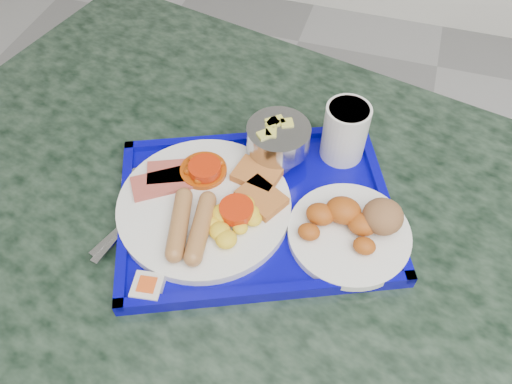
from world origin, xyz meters
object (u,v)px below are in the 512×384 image
at_px(table, 261,288).
at_px(tray, 256,210).
at_px(bread_plate, 354,226).
at_px(juice_cup, 345,130).
at_px(fruit_bowl, 278,138).
at_px(main_plate, 208,204).

distance_m(table, tray, 0.22).
distance_m(bread_plate, juice_cup, 0.17).
xyz_separation_m(bread_plate, fruit_bowl, (-0.15, 0.12, 0.03)).
height_order(table, fruit_bowl, fruit_bowl).
xyz_separation_m(fruit_bowl, juice_cup, (0.10, 0.04, 0.01)).
bearing_deg(tray, juice_cup, 55.67).
xyz_separation_m(table, fruit_bowl, (-0.01, 0.13, 0.27)).
bearing_deg(juice_cup, tray, -124.33).
relative_size(main_plate, juice_cup, 2.66).
distance_m(tray, bread_plate, 0.16).
bearing_deg(fruit_bowl, bread_plate, -37.58).
height_order(tray, main_plate, main_plate).
bearing_deg(juice_cup, main_plate, -134.44).
bearing_deg(juice_cup, bread_plate, -72.96).
height_order(main_plate, fruit_bowl, fruit_bowl).
xyz_separation_m(tray, bread_plate, (0.15, -0.00, 0.02)).
relative_size(table, tray, 2.91).
height_order(main_plate, bread_plate, bread_plate).
distance_m(tray, fruit_bowl, 0.12).
height_order(table, main_plate, main_plate).
relative_size(table, fruit_bowl, 14.23).
bearing_deg(table, main_plate, -177.65).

